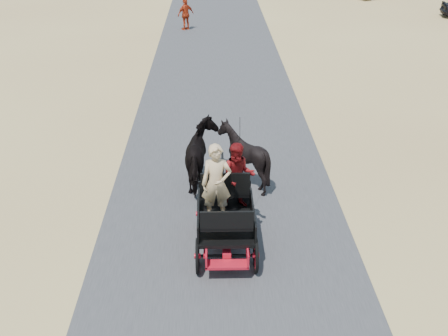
{
  "coord_description": "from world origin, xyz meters",
  "views": [
    {
      "loc": [
        -0.28,
        -12.97,
        7.42
      ],
      "look_at": [
        0.0,
        -0.77,
        1.2
      ],
      "focal_mm": 45.0,
      "sensor_mm": 36.0,
      "label": 1
    }
  ],
  "objects_px": {
    "horse_left": "(202,156)",
    "pedestrian": "(186,14)",
    "horse_right": "(243,156)",
    "carriage": "(226,233)"
  },
  "relations": [
    {
      "from": "horse_right",
      "to": "carriage",
      "type": "bearing_deg",
      "value": 79.61
    },
    {
      "from": "horse_right",
      "to": "pedestrian",
      "type": "bearing_deg",
      "value": -82.99
    },
    {
      "from": "carriage",
      "to": "horse_left",
      "type": "height_order",
      "value": "horse_left"
    },
    {
      "from": "horse_left",
      "to": "horse_right",
      "type": "relative_size",
      "value": 1.18
    },
    {
      "from": "horse_left",
      "to": "carriage",
      "type": "bearing_deg",
      "value": 100.39
    },
    {
      "from": "carriage",
      "to": "pedestrian",
      "type": "relative_size",
      "value": 1.39
    },
    {
      "from": "carriage",
      "to": "horse_left",
      "type": "relative_size",
      "value": 1.2
    },
    {
      "from": "horse_left",
      "to": "horse_right",
      "type": "distance_m",
      "value": 1.1
    },
    {
      "from": "horse_left",
      "to": "pedestrian",
      "type": "xyz_separation_m",
      "value": [
        -1.14,
        18.19,
        0.02
      ]
    },
    {
      "from": "carriage",
      "to": "horse_left",
      "type": "xyz_separation_m",
      "value": [
        -0.55,
        3.0,
        0.49
      ]
    }
  ]
}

